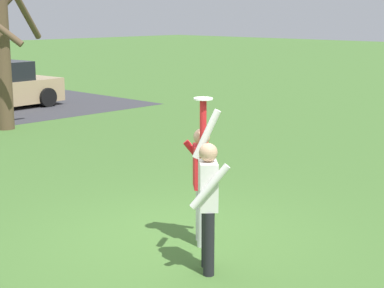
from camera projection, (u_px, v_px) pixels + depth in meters
name	position (u px, v px, depth m)	size (l,w,h in m)	color
ground_plane	(176.00, 238.00, 9.07)	(120.00, 120.00, 0.00)	#426B2D
person_catcher	(202.00, 176.00, 8.69)	(0.55, 0.57, 2.08)	silver
person_defender	(208.00, 196.00, 7.74)	(0.64, 0.66, 2.05)	black
frisbee_disc	(203.00, 99.00, 8.25)	(0.25, 0.25, 0.02)	white
bare_tree_tall	(1.00, 39.00, 17.09)	(2.60, 2.60, 4.67)	brown
field_cone_orange	(200.00, 159.00, 13.26)	(0.26, 0.26, 0.32)	orange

